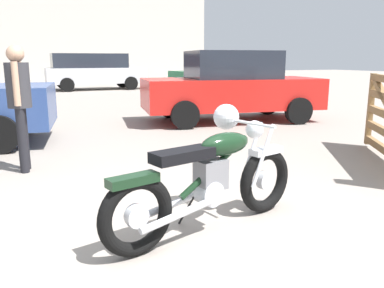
{
  "coord_description": "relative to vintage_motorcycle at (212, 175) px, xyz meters",
  "views": [
    {
      "loc": [
        -1.14,
        -2.68,
        1.48
      ],
      "look_at": [
        0.56,
        1.09,
        0.58
      ],
      "focal_mm": 36.51,
      "sensor_mm": 36.0,
      "label": 1
    }
  ],
  "objects": [
    {
      "name": "ground_plane",
      "position": [
        -0.36,
        -0.22,
        -0.49
      ],
      "size": [
        80.0,
        80.0,
        0.0
      ],
      "primitive_type": "plane",
      "color": "gray"
    },
    {
      "name": "vintage_motorcycle",
      "position": [
        0.0,
        0.0,
        0.0
      ],
      "size": [
        2.05,
        0.83,
        1.07
      ],
      "rotation": [
        0.0,
        0.0,
        0.24
      ],
      "color": "black",
      "rests_on": "ground_plane"
    },
    {
      "name": "bystander",
      "position": [
        -1.46,
        2.67,
        0.53
      ],
      "size": [
        0.3,
        0.46,
        1.66
      ],
      "rotation": [
        0.0,
        0.0,
        3.01
      ],
      "color": "black",
      "rests_on": "ground_plane"
    },
    {
      "name": "dark_sedan_left",
      "position": [
        3.25,
        5.34,
        0.34
      ],
      "size": [
        4.44,
        2.48,
        1.67
      ],
      "rotation": [
        0.0,
        0.0,
        2.96
      ],
      "color": "black",
      "rests_on": "ground_plane"
    },
    {
      "name": "white_estate_far",
      "position": [
        6.21,
        11.06,
        0.34
      ],
      "size": [
        4.36,
        2.27,
        1.67
      ],
      "rotation": [
        0.0,
        0.0,
        3.25
      ],
      "color": "black",
      "rests_on": "ground_plane"
    },
    {
      "name": "red_hatchback_near",
      "position": [
        2.08,
        16.77,
        0.45
      ],
      "size": [
        4.72,
        2.02,
        1.74
      ],
      "rotation": [
        0.0,
        0.0,
        -0.01
      ],
      "color": "black",
      "rests_on": "ground_plane"
    },
    {
      "name": "industrial_building",
      "position": [
        5.62,
        35.53,
        3.56
      ],
      "size": [
        18.19,
        11.44,
        8.08
      ],
      "rotation": [
        0.0,
        0.0,
        -0.01
      ],
      "color": "beige",
      "rests_on": "ground_plane"
    }
  ]
}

